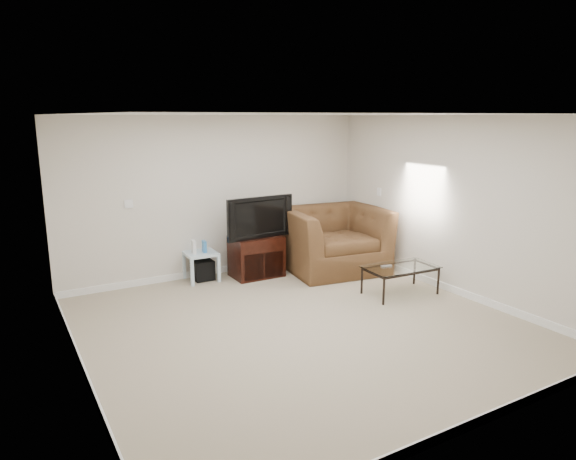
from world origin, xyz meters
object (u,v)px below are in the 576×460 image
television (257,216)px  side_table (201,266)px  subwoofer (203,270)px  tv_stand (256,256)px  coffee_table (400,280)px  recliner (334,229)px

television → side_table: 1.15m
subwoofer → tv_stand: bearing=-17.0°
coffee_table → side_table: bearing=137.8°
tv_stand → subwoofer: (-0.81, 0.25, -0.16)m
tv_stand → coffee_table: 2.26m
television → recliner: size_ratio=0.66×
subwoofer → television: bearing=-19.1°
television → coffee_table: television is taller
tv_stand → recliner: 1.34m
subwoofer → coffee_table: bearing=-42.9°
recliner → coffee_table: size_ratio=1.53×
television → side_table: television is taller
recliner → coffee_table: (0.14, -1.45, -0.49)m
television → recliner: recliner is taller
subwoofer → coffee_table: size_ratio=0.29×
subwoofer → recliner: recliner is taller
recliner → subwoofer: bearing=172.2°
side_table → subwoofer: size_ratio=1.54×
side_table → recliner: 2.21m
tv_stand → coffee_table: (1.38, -1.79, -0.12)m
tv_stand → side_table: tv_stand is taller
television → subwoofer: 1.18m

